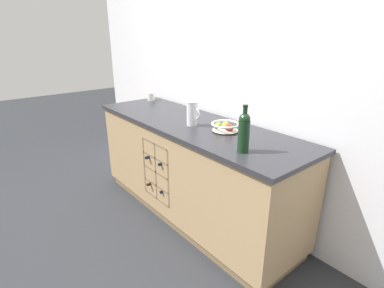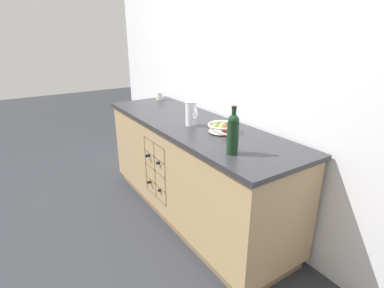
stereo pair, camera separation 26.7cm
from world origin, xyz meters
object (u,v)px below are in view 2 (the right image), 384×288
(ceramic_mug, at_px, (160,96))
(fruit_bowl, at_px, (222,127))
(white_pitcher, at_px, (191,113))
(standing_wine_bottle, at_px, (233,133))

(ceramic_mug, bearing_deg, fruit_bowl, -6.62)
(white_pitcher, height_order, standing_wine_bottle, standing_wine_bottle)
(fruit_bowl, height_order, standing_wine_bottle, standing_wine_bottle)
(fruit_bowl, xyz_separation_m, ceramic_mug, (-1.33, 0.15, 0.00))
(fruit_bowl, height_order, white_pitcher, white_pitcher)
(white_pitcher, relative_size, standing_wine_bottle, 0.66)
(fruit_bowl, distance_m, standing_wine_bottle, 0.44)
(fruit_bowl, xyz_separation_m, standing_wine_bottle, (0.37, -0.21, 0.10))
(white_pitcher, distance_m, ceramic_mug, 1.08)
(white_pitcher, relative_size, ceramic_mug, 1.59)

